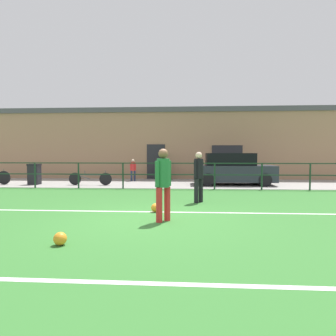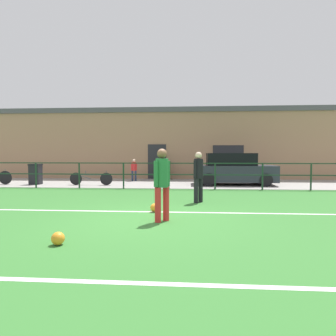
# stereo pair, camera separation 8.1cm
# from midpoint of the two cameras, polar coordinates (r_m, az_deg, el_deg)

# --- Properties ---
(ground) EXTENTS (60.00, 44.00, 0.04)m
(ground) POSITION_cam_midpoint_polar(r_m,az_deg,el_deg) (7.21, -3.43, -9.79)
(ground) COLOR #33702D
(field_line_touchline) EXTENTS (36.00, 0.11, 0.00)m
(field_line_touchline) POSITION_cam_midpoint_polar(r_m,az_deg,el_deg) (8.03, -2.66, -8.33)
(field_line_touchline) COLOR white
(field_line_touchline) RESTS_ON ground
(field_line_hash) EXTENTS (36.00, 0.11, 0.00)m
(field_line_hash) POSITION_cam_midpoint_polar(r_m,az_deg,el_deg) (3.90, -10.39, -20.61)
(field_line_hash) COLOR white
(field_line_hash) RESTS_ON ground
(pavement_strip) EXTENTS (48.00, 5.00, 0.02)m
(pavement_strip) POSITION_cam_midpoint_polar(r_m,az_deg,el_deg) (15.58, 0.51, -2.90)
(pavement_strip) COLOR gray
(pavement_strip) RESTS_ON ground
(perimeter_fence) EXTENTS (36.07, 0.07, 1.15)m
(perimeter_fence) POSITION_cam_midpoint_polar(r_m,az_deg,el_deg) (13.03, -0.12, -0.75)
(perimeter_fence) COLOR #193823
(perimeter_fence) RESTS_ON ground
(clubhouse_facade) EXTENTS (28.00, 2.56, 4.33)m
(clubhouse_facade) POSITION_cam_midpoint_polar(r_m,az_deg,el_deg) (19.21, 1.15, 4.63)
(clubhouse_facade) COLOR #A37A5B
(clubhouse_facade) RESTS_ON ground
(player_goalkeeper) EXTENTS (0.31, 0.36, 1.60)m
(player_goalkeeper) POSITION_cam_midpoint_polar(r_m,az_deg,el_deg) (9.48, 5.60, -1.11)
(player_goalkeeper) COLOR black
(player_goalkeeper) RESTS_ON ground
(player_striker) EXTENTS (0.34, 0.36, 1.66)m
(player_striker) POSITION_cam_midpoint_polar(r_m,az_deg,el_deg) (6.79, -1.26, -2.35)
(player_striker) COLOR red
(player_striker) RESTS_ON ground
(soccer_ball_match) EXTENTS (0.23, 0.23, 0.23)m
(soccer_ball_match) POSITION_cam_midpoint_polar(r_m,az_deg,el_deg) (7.99, -2.71, -7.55)
(soccer_ball_match) COLOR orange
(soccer_ball_match) RESTS_ON ground
(soccer_ball_spare) EXTENTS (0.22, 0.22, 0.22)m
(soccer_ball_spare) POSITION_cam_midpoint_polar(r_m,az_deg,el_deg) (5.51, -20.22, -12.49)
(soccer_ball_spare) COLOR orange
(soccer_ball_spare) RESTS_ON ground
(spectator_child) EXTENTS (0.32, 0.21, 1.22)m
(spectator_child) POSITION_cam_midpoint_polar(r_m,az_deg,el_deg) (16.76, -6.79, -0.11)
(spectator_child) COLOR #232D4C
(spectator_child) RESTS_ON pavement_strip
(parked_car_red) EXTENTS (3.87, 1.84, 1.55)m
(parked_car_red) POSITION_cam_midpoint_polar(r_m,az_deg,el_deg) (15.10, 12.04, -0.31)
(parked_car_red) COLOR #282D38
(parked_car_red) RESTS_ON pavement_strip
(bicycle_parked_1) EXTENTS (2.11, 0.04, 0.71)m
(bicycle_parked_1) POSITION_cam_midpoint_polar(r_m,az_deg,el_deg) (15.01, -14.73, -1.96)
(bicycle_parked_1) COLOR black
(bicycle_parked_1) RESTS_ON pavement_strip
(trash_bin_0) EXTENTS (0.55, 0.46, 1.02)m
(trash_bin_0) POSITION_cam_midpoint_polar(r_m,az_deg,el_deg) (16.23, -24.18, -1.06)
(trash_bin_0) COLOR black
(trash_bin_0) RESTS_ON pavement_strip
(trash_bin_1) EXTENTS (0.60, 0.51, 1.08)m
(trash_bin_1) POSITION_cam_midpoint_polar(r_m,az_deg,el_deg) (17.27, -0.86, -0.49)
(trash_bin_1) COLOR #194C28
(trash_bin_1) RESTS_ON pavement_strip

